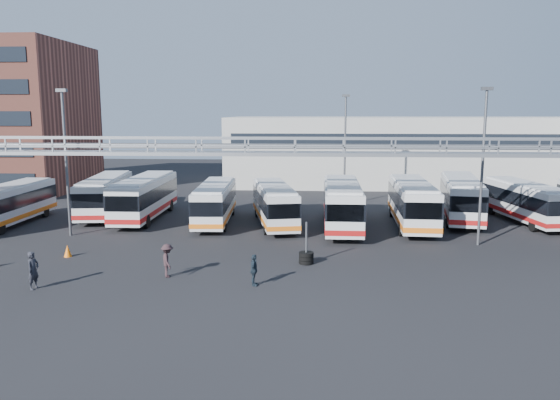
# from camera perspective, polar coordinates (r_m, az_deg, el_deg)

# --- Properties ---
(ground) EXTENTS (140.00, 140.00, 0.00)m
(ground) POSITION_cam_1_polar(r_m,az_deg,el_deg) (30.02, 1.18, -7.58)
(ground) COLOR black
(ground) RESTS_ON ground
(gantry) EXTENTS (51.40, 5.15, 7.10)m
(gantry) POSITION_cam_1_polar(r_m,az_deg,el_deg) (34.74, 1.63, 3.99)
(gantry) COLOR #919499
(gantry) RESTS_ON ground
(warehouse) EXTENTS (42.00, 14.00, 8.00)m
(warehouse) POSITION_cam_1_polar(r_m,az_deg,el_deg) (67.73, 12.85, 5.06)
(warehouse) COLOR #9E9E99
(warehouse) RESTS_ON ground
(light_pole_left) EXTENTS (0.70, 0.35, 10.21)m
(light_pole_left) POSITION_cam_1_polar(r_m,az_deg,el_deg) (40.65, -21.49, 4.43)
(light_pole_left) COLOR #4C4F54
(light_pole_left) RESTS_ON ground
(light_pole_mid) EXTENTS (0.70, 0.35, 10.21)m
(light_pole_mid) POSITION_cam_1_polar(r_m,az_deg,el_deg) (37.41, 20.44, 4.13)
(light_pole_mid) COLOR #4C4F54
(light_pole_mid) RESTS_ON ground
(light_pole_back) EXTENTS (0.70, 0.35, 10.21)m
(light_pole_back) POSITION_cam_1_polar(r_m,az_deg,el_deg) (50.86, 6.82, 5.85)
(light_pole_back) COLOR #4C4F54
(light_pole_back) RESTS_ON ground
(bus_0) EXTENTS (2.44, 10.35, 3.14)m
(bus_0) POSITION_cam_1_polar(r_m,az_deg,el_deg) (46.69, -26.38, -0.28)
(bus_0) COLOR silver
(bus_0) RESTS_ON ground
(bus_1) EXTENTS (3.93, 11.03, 3.28)m
(bus_1) POSITION_cam_1_polar(r_m,az_deg,el_deg) (48.12, -17.79, 0.60)
(bus_1) COLOR silver
(bus_1) RESTS_ON ground
(bus_2) EXTENTS (2.75, 11.27, 3.41)m
(bus_2) POSITION_cam_1_polar(r_m,az_deg,el_deg) (45.64, -13.95, 0.41)
(bus_2) COLOR silver
(bus_2) RESTS_ON ground
(bus_3) EXTENTS (2.95, 10.38, 3.12)m
(bus_3) POSITION_cam_1_polar(r_m,az_deg,el_deg) (42.99, -6.80, -0.14)
(bus_3) COLOR silver
(bus_3) RESTS_ON ground
(bus_4) EXTENTS (4.40, 10.56, 3.12)m
(bus_4) POSITION_cam_1_polar(r_m,az_deg,el_deg) (41.92, -0.57, -0.30)
(bus_4) COLOR silver
(bus_4) RESTS_ON ground
(bus_5) EXTENTS (2.76, 11.41, 3.46)m
(bus_5) POSITION_cam_1_polar(r_m,az_deg,el_deg) (40.98, 6.50, -0.32)
(bus_5) COLOR silver
(bus_5) RESTS_ON ground
(bus_6) EXTENTS (3.08, 11.39, 3.43)m
(bus_6) POSITION_cam_1_polar(r_m,az_deg,el_deg) (42.70, 13.65, -0.16)
(bus_6) COLOR silver
(bus_6) RESTS_ON ground
(bus_7) EXTENTS (4.39, 11.56, 3.43)m
(bus_7) POSITION_cam_1_polar(r_m,az_deg,el_deg) (46.26, 18.39, 0.34)
(bus_7) COLOR silver
(bus_7) RESTS_ON ground
(bus_8) EXTENTS (3.85, 10.61, 3.15)m
(bus_8) POSITION_cam_1_polar(r_m,az_deg,el_deg) (47.00, 24.22, -0.06)
(bus_8) COLOR silver
(bus_8) RESTS_ON ground
(pedestrian_a) EXTENTS (0.60, 0.78, 1.90)m
(pedestrian_a) POSITION_cam_1_polar(r_m,az_deg,el_deg) (29.68, -24.38, -6.72)
(pedestrian_a) COLOR #212229
(pedestrian_a) RESTS_ON ground
(pedestrian_c) EXTENTS (1.06, 1.33, 1.79)m
(pedestrian_c) POSITION_cam_1_polar(r_m,az_deg,el_deg) (29.61, -11.68, -6.21)
(pedestrian_c) COLOR #2D1E22
(pedestrian_c) RESTS_ON ground
(pedestrian_d) EXTENTS (0.46, 0.97, 1.62)m
(pedestrian_d) POSITION_cam_1_polar(r_m,az_deg,el_deg) (27.64, -2.74, -7.33)
(pedestrian_d) COLOR #1B2731
(pedestrian_d) RESTS_ON ground
(cone_right) EXTENTS (0.58, 0.58, 0.73)m
(cone_right) POSITION_cam_1_polar(r_m,az_deg,el_deg) (35.47, -21.31, -4.97)
(cone_right) COLOR orange
(cone_right) RESTS_ON ground
(tire_stack) EXTENTS (0.86, 0.86, 2.45)m
(tire_stack) POSITION_cam_1_polar(r_m,az_deg,el_deg) (31.61, 2.76, -5.94)
(tire_stack) COLOR black
(tire_stack) RESTS_ON ground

